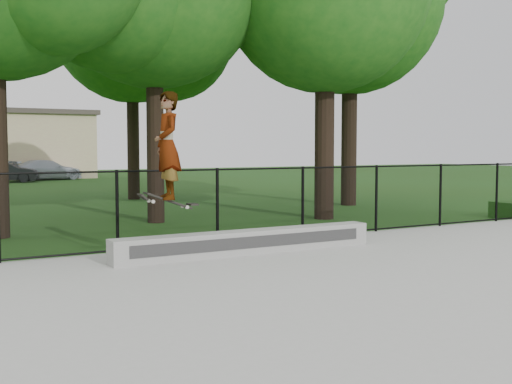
# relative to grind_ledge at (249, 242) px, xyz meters

# --- Properties ---
(grind_ledge) EXTENTS (5.07, 0.40, 0.42)m
(grind_ledge) POSITION_rel_grind_ledge_xyz_m (0.00, 0.00, 0.00)
(grind_ledge) COLOR #9E9F9A
(grind_ledge) RESTS_ON concrete_slab
(car_b) EXTENTS (3.36, 2.06, 1.14)m
(car_b) POSITION_rel_grind_ledge_xyz_m (0.14, 28.00, 0.30)
(car_b) COLOR black
(car_b) RESTS_ON ground
(car_c) EXTENTS (4.07, 2.36, 1.21)m
(car_c) POSITION_rel_grind_ledge_xyz_m (2.72, 29.59, 0.33)
(car_c) COLOR #ABB4C2
(car_c) RESTS_ON ground
(skater_airborne) EXTENTS (0.80, 0.69, 2.00)m
(skater_airborne) POSITION_rel_grind_ledge_xyz_m (-1.54, -0.01, 1.69)
(skater_airborne) COLOR black
(skater_airborne) RESTS_ON ground
(chainlink_fence) EXTENTS (16.06, 0.06, 1.50)m
(chainlink_fence) POSITION_rel_grind_ledge_xyz_m (1.98, 1.20, 0.54)
(chainlink_fence) COLOR black
(chainlink_fence) RESTS_ON concrete_slab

